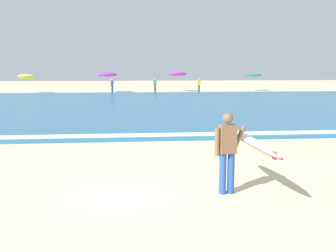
{
  "coord_description": "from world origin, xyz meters",
  "views": [
    {
      "loc": [
        0.21,
        -7.99,
        2.62
      ],
      "look_at": [
        1.23,
        2.32,
        1.1
      ],
      "focal_mm": 41.57,
      "sensor_mm": 36.0,
      "label": 1
    }
  ],
  "objects_px": {
    "beach_umbrella_0": "(27,76)",
    "beachgoer_near_row_left": "(199,85)",
    "beach_umbrella_2": "(178,74)",
    "beachgoer_near_row_mid": "(155,85)",
    "beachgoer_near_row_right": "(112,86)",
    "beach_umbrella_3": "(253,75)",
    "beach_umbrella_1": "(107,74)",
    "surfer_with_board": "(239,145)"
  },
  "relations": [
    {
      "from": "beach_umbrella_0",
      "to": "beachgoer_near_row_left",
      "type": "xyz_separation_m",
      "value": [
        18.71,
        -0.9,
        -0.97
      ]
    },
    {
      "from": "beach_umbrella_2",
      "to": "beachgoer_near_row_mid",
      "type": "bearing_deg",
      "value": -139.64
    },
    {
      "from": "beach_umbrella_2",
      "to": "beachgoer_near_row_right",
      "type": "xyz_separation_m",
      "value": [
        -7.42,
        -2.63,
        -1.22
      ]
    },
    {
      "from": "beach_umbrella_3",
      "to": "beach_umbrella_0",
      "type": "bearing_deg",
      "value": -175.44
    },
    {
      "from": "beach_umbrella_0",
      "to": "beach_umbrella_1",
      "type": "bearing_deg",
      "value": 3.08
    },
    {
      "from": "beach_umbrella_0",
      "to": "beachgoer_near_row_left",
      "type": "relative_size",
      "value": 1.33
    },
    {
      "from": "beach_umbrella_2",
      "to": "beachgoer_near_row_left",
      "type": "distance_m",
      "value": 3.36
    },
    {
      "from": "beach_umbrella_1",
      "to": "beachgoer_near_row_mid",
      "type": "relative_size",
      "value": 1.44
    },
    {
      "from": "beach_umbrella_0",
      "to": "beach_umbrella_1",
      "type": "relative_size",
      "value": 0.93
    },
    {
      "from": "surfer_with_board",
      "to": "beach_umbrella_0",
      "type": "xyz_separation_m",
      "value": [
        -13.3,
        35.71,
        0.78
      ]
    },
    {
      "from": "beach_umbrella_1",
      "to": "beachgoer_near_row_right",
      "type": "xyz_separation_m",
      "value": [
        0.64,
        -1.66,
        -1.16
      ]
    },
    {
      "from": "beach_umbrella_0",
      "to": "beach_umbrella_2",
      "type": "xyz_separation_m",
      "value": [
        16.61,
        1.43,
        0.25
      ]
    },
    {
      "from": "beach_umbrella_2",
      "to": "beachgoer_near_row_right",
      "type": "height_order",
      "value": "beach_umbrella_2"
    },
    {
      "from": "surfer_with_board",
      "to": "beachgoer_near_row_left",
      "type": "height_order",
      "value": "surfer_with_board"
    },
    {
      "from": "beach_umbrella_1",
      "to": "beachgoer_near_row_right",
      "type": "distance_m",
      "value": 2.13
    },
    {
      "from": "beach_umbrella_0",
      "to": "beach_umbrella_2",
      "type": "relative_size",
      "value": 0.9
    },
    {
      "from": "beachgoer_near_row_left",
      "to": "beachgoer_near_row_right",
      "type": "relative_size",
      "value": 1.0
    },
    {
      "from": "beachgoer_near_row_right",
      "to": "beach_umbrella_3",
      "type": "bearing_deg",
      "value": 11.12
    },
    {
      "from": "beach_umbrella_1",
      "to": "beach_umbrella_0",
      "type": "bearing_deg",
      "value": -176.92
    },
    {
      "from": "beach_umbrella_0",
      "to": "beachgoer_near_row_left",
      "type": "bearing_deg",
      "value": -2.74
    },
    {
      "from": "beach_umbrella_2",
      "to": "beachgoer_near_row_left",
      "type": "bearing_deg",
      "value": -48.01
    },
    {
      "from": "beach_umbrella_2",
      "to": "beachgoer_near_row_left",
      "type": "relative_size",
      "value": 1.48
    },
    {
      "from": "beach_umbrella_2",
      "to": "beachgoer_near_row_left",
      "type": "xyz_separation_m",
      "value": [
        2.09,
        -2.33,
        -1.22
      ]
    },
    {
      "from": "beachgoer_near_row_left",
      "to": "beach_umbrella_0",
      "type": "bearing_deg",
      "value": 177.26
    },
    {
      "from": "surfer_with_board",
      "to": "beachgoer_near_row_left",
      "type": "bearing_deg",
      "value": 81.17
    },
    {
      "from": "beach_umbrella_0",
      "to": "beach_umbrella_3",
      "type": "xyz_separation_m",
      "value": [
        25.77,
        2.06,
        0.09
      ]
    },
    {
      "from": "surfer_with_board",
      "to": "beachgoer_near_row_mid",
      "type": "bearing_deg",
      "value": 89.13
    },
    {
      "from": "beach_umbrella_0",
      "to": "beachgoer_near_row_mid",
      "type": "xyz_separation_m",
      "value": [
        13.83,
        -0.94,
        -0.97
      ]
    },
    {
      "from": "surfer_with_board",
      "to": "beachgoer_near_row_mid",
      "type": "xyz_separation_m",
      "value": [
        0.53,
        34.78,
        -0.19
      ]
    },
    {
      "from": "beach_umbrella_2",
      "to": "beach_umbrella_3",
      "type": "distance_m",
      "value": 9.18
    },
    {
      "from": "beach_umbrella_1",
      "to": "beach_umbrella_2",
      "type": "xyz_separation_m",
      "value": [
        8.06,
        0.97,
        0.06
      ]
    },
    {
      "from": "beach_umbrella_1",
      "to": "beach_umbrella_2",
      "type": "height_order",
      "value": "beach_umbrella_2"
    },
    {
      "from": "beach_umbrella_2",
      "to": "beach_umbrella_3",
      "type": "bearing_deg",
      "value": 3.92
    },
    {
      "from": "beachgoer_near_row_left",
      "to": "beach_umbrella_2",
      "type": "bearing_deg",
      "value": 131.99
    },
    {
      "from": "surfer_with_board",
      "to": "beach_umbrella_3",
      "type": "distance_m",
      "value": 39.78
    },
    {
      "from": "beachgoer_near_row_mid",
      "to": "beachgoer_near_row_left",
      "type": "bearing_deg",
      "value": 0.48
    },
    {
      "from": "beach_umbrella_2",
      "to": "beach_umbrella_0",
      "type": "bearing_deg",
      "value": -175.08
    },
    {
      "from": "beach_umbrella_1",
      "to": "beach_umbrella_3",
      "type": "bearing_deg",
      "value": 5.3
    },
    {
      "from": "surfer_with_board",
      "to": "beachgoer_near_row_mid",
      "type": "height_order",
      "value": "surfer_with_board"
    },
    {
      "from": "beachgoer_near_row_right",
      "to": "surfer_with_board",
      "type": "bearing_deg",
      "value": -83.22
    },
    {
      "from": "surfer_with_board",
      "to": "beach_umbrella_3",
      "type": "xyz_separation_m",
      "value": [
        12.47,
        37.77,
        0.87
      ]
    },
    {
      "from": "beachgoer_near_row_right",
      "to": "beach_umbrella_0",
      "type": "bearing_deg",
      "value": 172.57
    }
  ]
}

